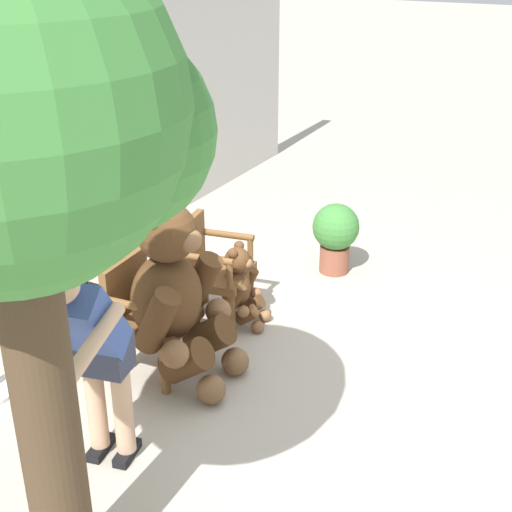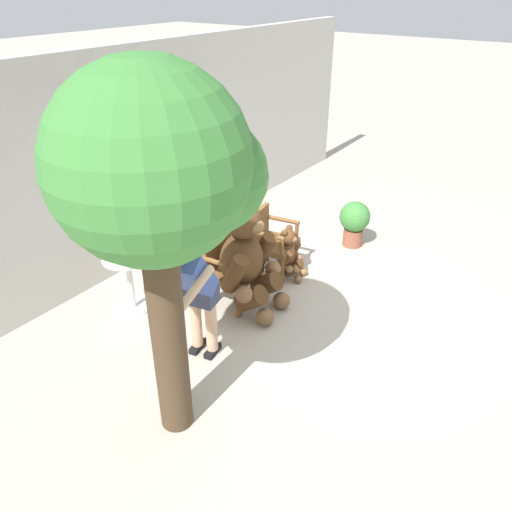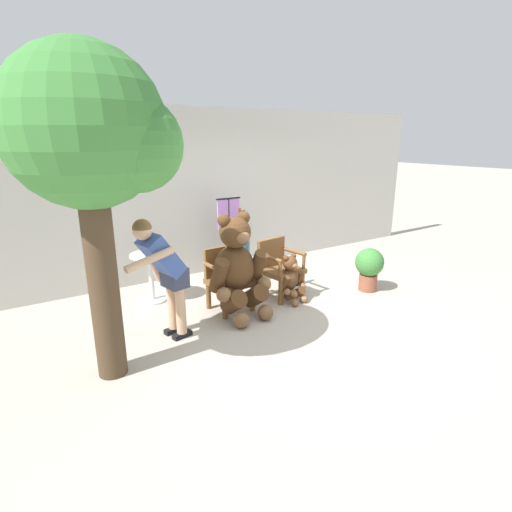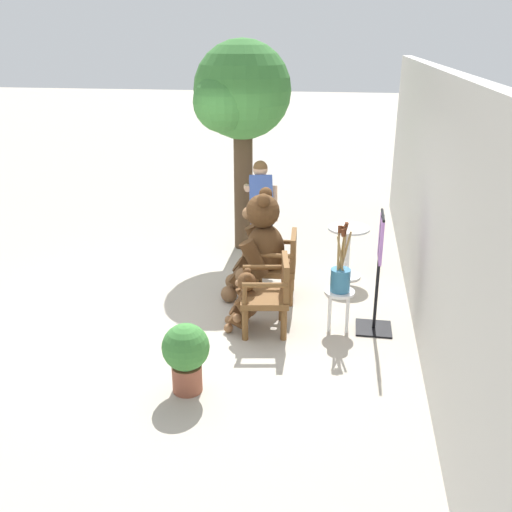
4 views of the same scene
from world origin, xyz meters
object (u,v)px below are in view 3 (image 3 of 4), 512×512
object	(u,v)px
wooden_chair_left	(228,277)
white_stool	(243,262)
person_visitor	(164,268)
wooden_chair_right	(279,266)
patio_tree	(95,138)
teddy_bear_small	(291,279)
potted_plant	(369,266)
brush_bucket	(243,245)
round_side_table	(151,272)
clothing_display_stand	(229,236)
teddy_bear_large	(237,267)

from	to	relation	value
wooden_chair_left	white_stool	bearing A→B (deg)	47.36
person_visitor	wooden_chair_right	bearing A→B (deg)	11.78
wooden_chair_left	patio_tree	bearing A→B (deg)	-154.43
teddy_bear_small	potted_plant	bearing A→B (deg)	-13.59
potted_plant	brush_bucket	bearing A→B (deg)	137.47
teddy_bear_small	round_side_table	xyz separation A→B (m)	(-1.70, 1.11, 0.10)
teddy_bear_small	clothing_display_stand	distance (m)	1.51
wooden_chair_right	patio_tree	size ratio (longest dim) A/B	0.28
teddy_bear_large	clothing_display_stand	distance (m)	1.57
patio_tree	clothing_display_stand	distance (m)	3.49
potted_plant	teddy_bear_small	bearing A→B (deg)	166.41
wooden_chair_left	potted_plant	xyz separation A→B (m)	(2.18, -0.59, -0.07)
teddy_bear_small	brush_bucket	xyz separation A→B (m)	(-0.19, 1.04, 0.30)
potted_plant	clothing_display_stand	xyz separation A→B (m)	(-1.50, 1.76, 0.32)
white_stool	round_side_table	distance (m)	1.52
teddy_bear_small	white_stool	size ratio (longest dim) A/B	1.54
brush_bucket	patio_tree	size ratio (longest dim) A/B	0.26
person_visitor	white_stool	distance (m)	2.16
wooden_chair_left	clothing_display_stand	bearing A→B (deg)	59.99
clothing_display_stand	potted_plant	bearing A→B (deg)	-49.47
teddy_bear_large	brush_bucket	distance (m)	1.23
white_stool	clothing_display_stand	world-z (taller)	clothing_display_stand
brush_bucket	person_visitor	bearing A→B (deg)	-146.31
wooden_chair_left	person_visitor	distance (m)	1.20
patio_tree	clothing_display_stand	size ratio (longest dim) A/B	2.27
brush_bucket	potted_plant	distance (m)	2.02
clothing_display_stand	wooden_chair_right	bearing A→B (deg)	-80.39
wooden_chair_left	wooden_chair_right	bearing A→B (deg)	-0.05
teddy_bear_small	round_side_table	distance (m)	2.03
wooden_chair_right	white_stool	world-z (taller)	wooden_chair_right
patio_tree	round_side_table	bearing A→B (deg)	61.23
wooden_chair_left	potted_plant	bearing A→B (deg)	-15.19
wooden_chair_left	teddy_bear_large	xyz separation A→B (m)	(0.01, -0.26, 0.22)
teddy_bear_small	brush_bucket	size ratio (longest dim) A/B	0.89
white_stool	patio_tree	bearing A→B (deg)	-146.79
teddy_bear_large	potted_plant	bearing A→B (deg)	-8.78
person_visitor	white_stool	xyz separation A→B (m)	(1.74, 1.16, -0.54)
patio_tree	brush_bucket	bearing A→B (deg)	33.22
teddy_bear_small	person_visitor	size ratio (longest dim) A/B	0.48
brush_bucket	white_stool	bearing A→B (deg)	-4.00
wooden_chair_right	brush_bucket	size ratio (longest dim) A/B	1.08
round_side_table	clothing_display_stand	distance (m)	1.55
white_stool	potted_plant	distance (m)	2.00
teddy_bear_small	patio_tree	distance (m)	3.31
person_visitor	clothing_display_stand	distance (m)	2.33
person_visitor	round_side_table	distance (m)	1.33
patio_tree	potted_plant	distance (m)	4.34
person_visitor	patio_tree	world-z (taller)	patio_tree
wooden_chair_right	clothing_display_stand	size ratio (longest dim) A/B	0.63
person_visitor	teddy_bear_small	bearing A→B (deg)	3.57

